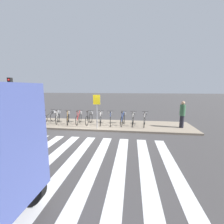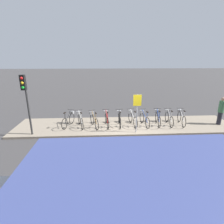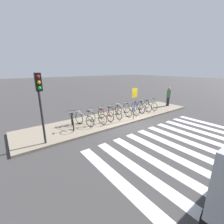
{
  "view_description": "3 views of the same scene",
  "coord_description": "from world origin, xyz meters",
  "px_view_note": "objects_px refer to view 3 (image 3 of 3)",
  "views": [
    {
      "loc": [
        2.63,
        -8.81,
        2.74
      ],
      "look_at": [
        1.36,
        0.64,
        1.15
      ],
      "focal_mm": 24.0,
      "sensor_mm": 36.0,
      "label": 1
    },
    {
      "loc": [
        -1.41,
        -8.68,
        4.17
      ],
      "look_at": [
        -0.88,
        0.97,
        1.13
      ],
      "focal_mm": 28.0,
      "sensor_mm": 36.0,
      "label": 2
    },
    {
      "loc": [
        -6.64,
        -6.66,
        3.51
      ],
      "look_at": [
        -1.25,
        0.53,
        0.89
      ],
      "focal_mm": 24.0,
      "sensor_mm": 36.0,
      "label": 3
    }
  ],
  "objects_px": {
    "parked_bicycle_1": "(83,118)",
    "parked_bicycle_7": "(137,107)",
    "parked_bicycle_4": "(114,112)",
    "parked_bicycle_0": "(72,120)",
    "parked_bicycle_8": "(143,105)",
    "pedestrian": "(168,96)",
    "parked_bicycle_2": "(96,116)",
    "sign_post": "(134,99)",
    "parked_bicycle_6": "(130,108)",
    "parked_bicycle_9": "(150,104)",
    "parked_bicycle_3": "(105,114)",
    "parked_bicycle_5": "(122,110)",
    "traffic_light": "(40,94)"
  },
  "relations": [
    {
      "from": "parked_bicycle_4",
      "to": "parked_bicycle_2",
      "type": "bearing_deg",
      "value": -176.23
    },
    {
      "from": "parked_bicycle_4",
      "to": "parked_bicycle_0",
      "type": "bearing_deg",
      "value": 178.75
    },
    {
      "from": "parked_bicycle_7",
      "to": "traffic_light",
      "type": "xyz_separation_m",
      "value": [
        -7.33,
        -1.24,
        1.89
      ]
    },
    {
      "from": "parked_bicycle_9",
      "to": "pedestrian",
      "type": "relative_size",
      "value": 0.93
    },
    {
      "from": "parked_bicycle_1",
      "to": "parked_bicycle_3",
      "type": "distance_m",
      "value": 1.62
    },
    {
      "from": "parked_bicycle_6",
      "to": "parked_bicycle_9",
      "type": "distance_m",
      "value": 2.38
    },
    {
      "from": "parked_bicycle_0",
      "to": "parked_bicycle_6",
      "type": "bearing_deg",
      "value": -1.07
    },
    {
      "from": "parked_bicycle_0",
      "to": "parked_bicycle_8",
      "type": "relative_size",
      "value": 0.96
    },
    {
      "from": "parked_bicycle_4",
      "to": "parked_bicycle_8",
      "type": "bearing_deg",
      "value": 0.7
    },
    {
      "from": "parked_bicycle_4",
      "to": "pedestrian",
      "type": "height_order",
      "value": "pedestrian"
    },
    {
      "from": "parked_bicycle_6",
      "to": "parked_bicycle_9",
      "type": "height_order",
      "value": "same"
    },
    {
      "from": "traffic_light",
      "to": "sign_post",
      "type": "xyz_separation_m",
      "value": [
        5.75,
        0.05,
        -0.86
      ]
    },
    {
      "from": "parked_bicycle_1",
      "to": "parked_bicycle_3",
      "type": "height_order",
      "value": "same"
    },
    {
      "from": "parked_bicycle_1",
      "to": "traffic_light",
      "type": "height_order",
      "value": "traffic_light"
    },
    {
      "from": "parked_bicycle_0",
      "to": "parked_bicycle_1",
      "type": "relative_size",
      "value": 1.0
    },
    {
      "from": "parked_bicycle_3",
      "to": "parked_bicycle_4",
      "type": "bearing_deg",
      "value": -1.73
    },
    {
      "from": "parked_bicycle_3",
      "to": "pedestrian",
      "type": "xyz_separation_m",
      "value": [
        7.06,
        -0.22,
        0.48
      ]
    },
    {
      "from": "parked_bicycle_5",
      "to": "parked_bicycle_9",
      "type": "height_order",
      "value": "same"
    },
    {
      "from": "parked_bicycle_8",
      "to": "parked_bicycle_2",
      "type": "bearing_deg",
      "value": -178.27
    },
    {
      "from": "parked_bicycle_4",
      "to": "traffic_light",
      "type": "relative_size",
      "value": 0.5
    },
    {
      "from": "parked_bicycle_1",
      "to": "parked_bicycle_4",
      "type": "bearing_deg",
      "value": 0.15
    },
    {
      "from": "parked_bicycle_2",
      "to": "parked_bicycle_6",
      "type": "distance_m",
      "value": 3.11
    },
    {
      "from": "parked_bicycle_5",
      "to": "parked_bicycle_8",
      "type": "xyz_separation_m",
      "value": [
        2.3,
        -0.03,
        0.0
      ]
    },
    {
      "from": "parked_bicycle_7",
      "to": "traffic_light",
      "type": "distance_m",
      "value": 7.68
    },
    {
      "from": "parked_bicycle_7",
      "to": "parked_bicycle_9",
      "type": "bearing_deg",
      "value": -1.09
    },
    {
      "from": "parked_bicycle_8",
      "to": "sign_post",
      "type": "xyz_separation_m",
      "value": [
        -2.28,
        -1.17,
        1.03
      ]
    },
    {
      "from": "traffic_light",
      "to": "parked_bicycle_4",
      "type": "bearing_deg",
      "value": 13.52
    },
    {
      "from": "parked_bicycle_1",
      "to": "parked_bicycle_7",
      "type": "distance_m",
      "value": 4.82
    },
    {
      "from": "parked_bicycle_3",
      "to": "sign_post",
      "type": "bearing_deg",
      "value": -35.35
    },
    {
      "from": "parked_bicycle_0",
      "to": "parked_bicycle_9",
      "type": "bearing_deg",
      "value": -0.3
    },
    {
      "from": "parked_bicycle_0",
      "to": "parked_bicycle_6",
      "type": "xyz_separation_m",
      "value": [
        4.63,
        -0.09,
        0.0
      ]
    },
    {
      "from": "parked_bicycle_4",
      "to": "parked_bicycle_9",
      "type": "distance_m",
      "value": 3.91
    },
    {
      "from": "parked_bicycle_6",
      "to": "pedestrian",
      "type": "distance_m",
      "value": 4.76
    },
    {
      "from": "parked_bicycle_3",
      "to": "parked_bicycle_4",
      "type": "xyz_separation_m",
      "value": [
        0.79,
        -0.02,
        0.0
      ]
    },
    {
      "from": "parked_bicycle_0",
      "to": "traffic_light",
      "type": "relative_size",
      "value": 0.48
    },
    {
      "from": "parked_bicycle_7",
      "to": "sign_post",
      "type": "xyz_separation_m",
      "value": [
        -1.58,
        -1.19,
        1.03
      ]
    },
    {
      "from": "parked_bicycle_2",
      "to": "parked_bicycle_1",
      "type": "bearing_deg",
      "value": 173.34
    },
    {
      "from": "parked_bicycle_1",
      "to": "pedestrian",
      "type": "distance_m",
      "value": 8.69
    },
    {
      "from": "pedestrian",
      "to": "parked_bicycle_0",
      "type": "bearing_deg",
      "value": 178.41
    },
    {
      "from": "parked_bicycle_3",
      "to": "pedestrian",
      "type": "relative_size",
      "value": 0.93
    },
    {
      "from": "pedestrian",
      "to": "parked_bicycle_4",
      "type": "bearing_deg",
      "value": 178.24
    },
    {
      "from": "parked_bicycle_6",
      "to": "sign_post",
      "type": "bearing_deg",
      "value": -122.19
    },
    {
      "from": "parked_bicycle_3",
      "to": "parked_bicycle_7",
      "type": "relative_size",
      "value": 1.0
    },
    {
      "from": "parked_bicycle_3",
      "to": "parked_bicycle_7",
      "type": "distance_m",
      "value": 3.21
    },
    {
      "from": "parked_bicycle_2",
      "to": "parked_bicycle_9",
      "type": "relative_size",
      "value": 0.95
    },
    {
      "from": "parked_bicycle_5",
      "to": "parked_bicycle_9",
      "type": "bearing_deg",
      "value": -0.62
    },
    {
      "from": "parked_bicycle_7",
      "to": "traffic_light",
      "type": "height_order",
      "value": "traffic_light"
    },
    {
      "from": "parked_bicycle_5",
      "to": "parked_bicycle_2",
      "type": "bearing_deg",
      "value": -175.97
    },
    {
      "from": "parked_bicycle_4",
      "to": "parked_bicycle_8",
      "type": "xyz_separation_m",
      "value": [
        3.11,
        0.04,
        0.0
      ]
    },
    {
      "from": "parked_bicycle_1",
      "to": "sign_post",
      "type": "distance_m",
      "value": 3.58
    }
  ]
}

